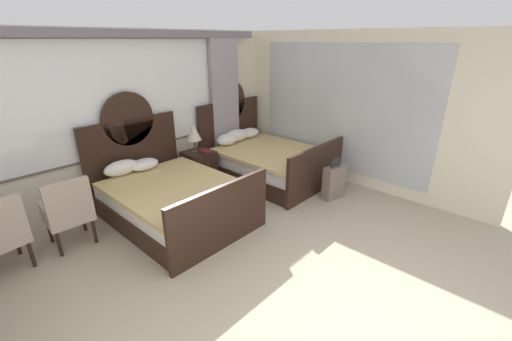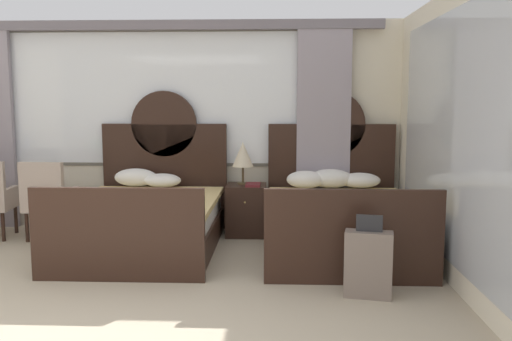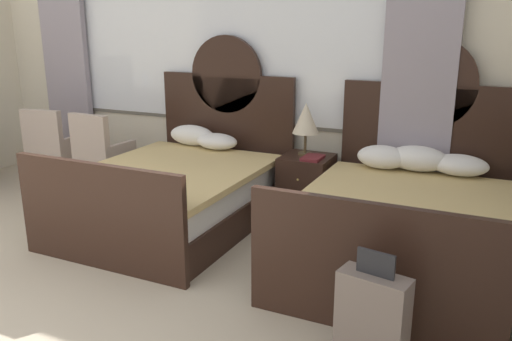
{
  "view_description": "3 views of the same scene",
  "coord_description": "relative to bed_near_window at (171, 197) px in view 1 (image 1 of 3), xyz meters",
  "views": [
    {
      "loc": [
        -2.22,
        -0.76,
        2.55
      ],
      "look_at": [
        0.93,
        2.14,
        0.82
      ],
      "focal_mm": 22.93,
      "sensor_mm": 36.0,
      "label": 1
    },
    {
      "loc": [
        1.61,
        -2.82,
        1.67
      ],
      "look_at": [
        1.4,
        2.52,
        0.98
      ],
      "focal_mm": 38.05,
      "sensor_mm": 36.0,
      "label": 2
    },
    {
      "loc": [
        2.9,
        -0.94,
        1.92
      ],
      "look_at": [
        1.4,
        2.24,
        0.92
      ],
      "focal_mm": 36.36,
      "sensor_mm": 36.0,
      "label": 3
    }
  ],
  "objects": [
    {
      "name": "wall_back_window",
      "position": [
        -0.13,
        1.11,
        1.09
      ],
      "size": [
        6.38,
        0.22,
        2.7
      ],
      "color": "beige",
      "rests_on": "ground_plane"
    },
    {
      "name": "bed_near_mirror",
      "position": [
        2.16,
        0.02,
        0.01
      ],
      "size": [
        1.62,
        2.21,
        1.8
      ],
      "color": "black",
      "rests_on": "ground_plane"
    },
    {
      "name": "suitcase_on_floor",
      "position": [
        2.25,
        -1.45,
        -0.06
      ],
      "size": [
        0.43,
        0.24,
        0.72
      ],
      "color": "#75665B",
      "rests_on": "ground_plane"
    },
    {
      "name": "book_on_nightstand",
      "position": [
        1.18,
        0.6,
        0.3
      ],
      "size": [
        0.18,
        0.26,
        0.03
      ],
      "color": "maroon",
      "rests_on": "nightstand_between_beds"
    },
    {
      "name": "armchair_by_window_left",
      "position": [
        -1.28,
        0.35,
        0.17
      ],
      "size": [
        0.55,
        0.55,
        0.96
      ],
      "color": "#B29E8E",
      "rests_on": "ground_plane"
    },
    {
      "name": "wall_right_mirror",
      "position": [
        3.08,
        -1.29,
        1.0
      ],
      "size": [
        0.08,
        4.85,
        2.7
      ],
      "color": "beige",
      "rests_on": "ground_plane"
    },
    {
      "name": "bed_near_window",
      "position": [
        0.0,
        0.0,
        0.0
      ],
      "size": [
        1.62,
        2.21,
        1.8
      ],
      "color": "black",
      "rests_on": "ground_plane"
    },
    {
      "name": "table_lamp_on_nightstand",
      "position": [
        1.04,
        0.75,
        0.65
      ],
      "size": [
        0.27,
        0.27,
        0.53
      ],
      "color": "brown",
      "rests_on": "nightstand_between_beds"
    },
    {
      "name": "nightstand_between_beds",
      "position": [
        1.09,
        0.69,
        -0.03
      ],
      "size": [
        0.49,
        0.51,
        0.64
      ],
      "color": "black",
      "rests_on": "ground_plane"
    }
  ]
}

